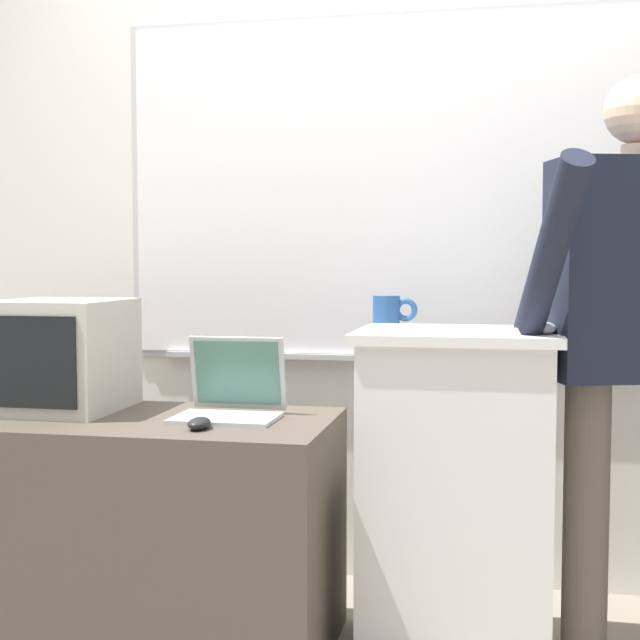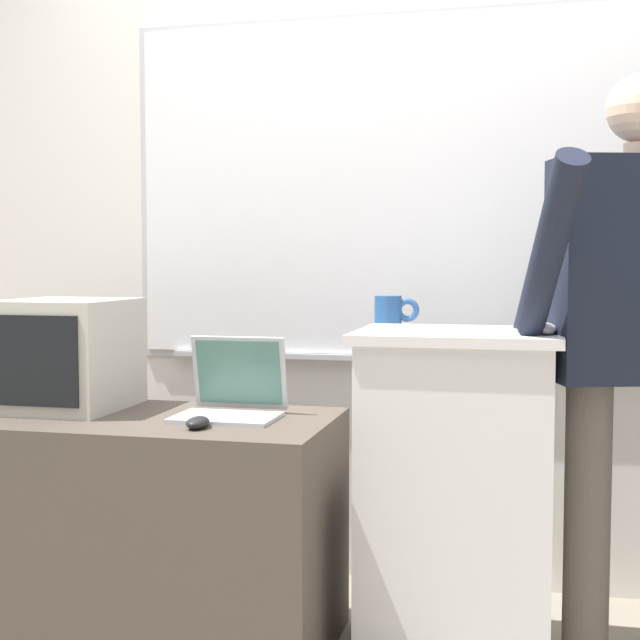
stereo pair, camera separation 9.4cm
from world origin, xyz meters
name	(u,v)px [view 1 (the left image)]	position (x,y,z in m)	size (l,w,h in m)	color
back_wall	(381,186)	(0.01, 1.11, 1.45)	(6.40, 0.17, 2.91)	silver
lectern_podium	(455,493)	(0.33, 0.46, 0.49)	(0.60, 0.42, 0.97)	silver
side_desk	(154,532)	(-0.58, 0.34, 0.35)	(1.09, 0.60, 0.70)	#4C4238
person_presenter	(634,326)	(0.82, 0.49, 0.99)	(0.64, 0.65, 1.70)	brown
laptop	(232,392)	(-0.35, 0.41, 0.78)	(0.31, 0.27, 0.24)	#B7BABF
wireless_keyboard	(447,329)	(0.30, 0.41, 0.98)	(0.45, 0.11, 0.02)	beige
computer_mouse_by_laptop	(199,423)	(-0.38, 0.19, 0.72)	(0.06, 0.10, 0.03)	black
computer_mouse_by_keyboard	(545,328)	(0.58, 0.41, 0.99)	(0.06, 0.10, 0.03)	#BCBCC1
crt_monitor	(62,355)	(-0.91, 0.42, 0.88)	(0.37, 0.41, 0.35)	#BCB7A8
coffee_mug	(389,311)	(0.11, 0.59, 1.02)	(0.14, 0.08, 0.10)	#234C84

